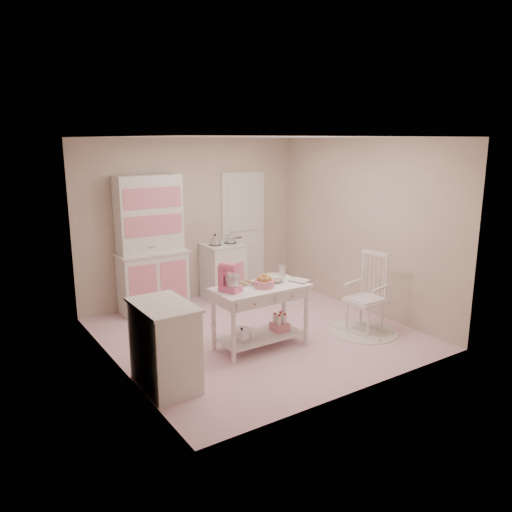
{
  "coord_description": "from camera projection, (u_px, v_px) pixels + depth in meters",
  "views": [
    {
      "loc": [
        -3.53,
        -5.29,
        2.57
      ],
      "look_at": [
        0.05,
        0.11,
        1.05
      ],
      "focal_mm": 35.0,
      "sensor_mm": 36.0,
      "label": 1
    }
  ],
  "objects": [
    {
      "name": "room_shell",
      "position": [
        258.0,
        213.0,
        6.4
      ],
      "size": [
        3.84,
        3.84,
        2.62
      ],
      "color": "pink",
      "rests_on": "ground"
    },
    {
      "name": "door",
      "position": [
        243.0,
        232.0,
        8.58
      ],
      "size": [
        0.82,
        0.05,
        2.04
      ],
      "primitive_type": "cube",
      "color": "white",
      "rests_on": "ground"
    },
    {
      "name": "hutch",
      "position": [
        151.0,
        244.0,
        7.46
      ],
      "size": [
        1.06,
        0.5,
        2.08
      ],
      "primitive_type": "cube",
      "color": "white",
      "rests_on": "ground"
    },
    {
      "name": "stove",
      "position": [
        223.0,
        271.0,
        8.19
      ],
      "size": [
        0.62,
        0.57,
        0.92
      ],
      "primitive_type": "cube",
      "color": "white",
      "rests_on": "ground"
    },
    {
      "name": "base_cabinet",
      "position": [
        165.0,
        345.0,
        5.24
      ],
      "size": [
        0.54,
        0.84,
        0.92
      ],
      "primitive_type": "cube",
      "color": "white",
      "rests_on": "ground"
    },
    {
      "name": "lace_rug",
      "position": [
        364.0,
        331.0,
        6.84
      ],
      "size": [
        0.92,
        0.92,
        0.01
      ],
      "primitive_type": "cylinder",
      "color": "white",
      "rests_on": "ground"
    },
    {
      "name": "rocking_chair",
      "position": [
        366.0,
        293.0,
        6.72
      ],
      "size": [
        0.63,
        0.81,
        1.1
      ],
      "primitive_type": "cube",
      "rotation": [
        0.0,
        0.0,
        0.23
      ],
      "color": "white",
      "rests_on": "ground"
    },
    {
      "name": "work_table",
      "position": [
        261.0,
        317.0,
        6.26
      ],
      "size": [
        1.2,
        0.6,
        0.8
      ],
      "primitive_type": "cube",
      "color": "white",
      "rests_on": "ground"
    },
    {
      "name": "stand_mixer",
      "position": [
        230.0,
        278.0,
        5.92
      ],
      "size": [
        0.3,
        0.34,
        0.34
      ],
      "primitive_type": "cube",
      "rotation": [
        0.0,
        0.0,
        0.42
      ],
      "color": "#E25F8D",
      "rests_on": "work_table"
    },
    {
      "name": "cookie_tray",
      "position": [
        243.0,
        284.0,
        6.23
      ],
      "size": [
        0.34,
        0.24,
        0.02
      ],
      "primitive_type": "cube",
      "color": "silver",
      "rests_on": "work_table"
    },
    {
      "name": "bread_basket",
      "position": [
        264.0,
        284.0,
        6.12
      ],
      "size": [
        0.25,
        0.25,
        0.09
      ],
      "primitive_type": "cylinder",
      "color": "pink",
      "rests_on": "work_table"
    },
    {
      "name": "mixing_bowl",
      "position": [
        274.0,
        278.0,
        6.36
      ],
      "size": [
        0.27,
        0.27,
        0.08
      ],
      "primitive_type": "imported",
      "color": "silver",
      "rests_on": "work_table"
    },
    {
      "name": "metal_pitcher",
      "position": [
        282.0,
        272.0,
        6.51
      ],
      "size": [
        0.1,
        0.1,
        0.17
      ],
      "primitive_type": "cylinder",
      "color": "silver",
      "rests_on": "work_table"
    },
    {
      "name": "recipe_book",
      "position": [
        295.0,
        282.0,
        6.31
      ],
      "size": [
        0.26,
        0.29,
        0.02
      ],
      "primitive_type": "imported",
      "rotation": [
        0.0,
        0.0,
        0.34
      ],
      "color": "silver",
      "rests_on": "work_table"
    }
  ]
}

